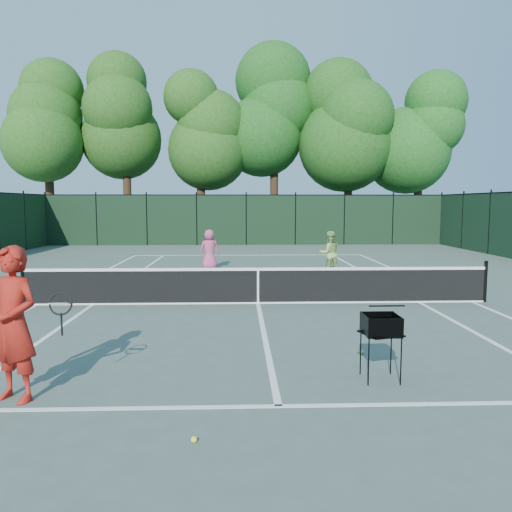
{
  "coord_description": "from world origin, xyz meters",
  "views": [
    {
      "loc": [
        -0.49,
        -12.34,
        2.5
      ],
      "look_at": [
        -0.01,
        1.0,
        1.1
      ],
      "focal_mm": 35.0,
      "sensor_mm": 36.0,
      "label": 1
    }
  ],
  "objects_px": {
    "coach": "(14,324)",
    "loose_ball_near_cart": "(194,440)",
    "player_green": "(329,253)",
    "ball_hopper": "(381,325)",
    "player_pink": "(209,249)",
    "loose_ball_midcourt": "(362,352)"
  },
  "relations": [
    {
      "from": "coach",
      "to": "loose_ball_near_cart",
      "type": "relative_size",
      "value": 29.18
    },
    {
      "from": "player_green",
      "to": "ball_hopper",
      "type": "bearing_deg",
      "value": 75.51
    },
    {
      "from": "loose_ball_near_cart",
      "to": "ball_hopper",
      "type": "bearing_deg",
      "value": 35.98
    },
    {
      "from": "player_green",
      "to": "ball_hopper",
      "type": "height_order",
      "value": "player_green"
    },
    {
      "from": "player_pink",
      "to": "coach",
      "type": "bearing_deg",
      "value": 72.35
    },
    {
      "from": "player_green",
      "to": "loose_ball_midcourt",
      "type": "distance_m",
      "value": 9.24
    },
    {
      "from": "coach",
      "to": "ball_hopper",
      "type": "height_order",
      "value": "coach"
    },
    {
      "from": "player_pink",
      "to": "loose_ball_near_cart",
      "type": "relative_size",
      "value": 22.52
    },
    {
      "from": "player_pink",
      "to": "loose_ball_near_cart",
      "type": "bearing_deg",
      "value": 82.75
    },
    {
      "from": "loose_ball_near_cart",
      "to": "player_green",
      "type": "bearing_deg",
      "value": 73.29
    },
    {
      "from": "player_green",
      "to": "ball_hopper",
      "type": "distance_m",
      "value": 10.43
    },
    {
      "from": "player_green",
      "to": "coach",
      "type": "bearing_deg",
      "value": 53.07
    },
    {
      "from": "player_pink",
      "to": "player_green",
      "type": "height_order",
      "value": "player_green"
    },
    {
      "from": "ball_hopper",
      "to": "loose_ball_midcourt",
      "type": "distance_m",
      "value": 1.43
    },
    {
      "from": "ball_hopper",
      "to": "loose_ball_near_cart",
      "type": "bearing_deg",
      "value": -161.24
    },
    {
      "from": "ball_hopper",
      "to": "player_pink",
      "type": "bearing_deg",
      "value": 87.17
    },
    {
      "from": "coach",
      "to": "ball_hopper",
      "type": "distance_m",
      "value": 4.89
    },
    {
      "from": "coach",
      "to": "loose_ball_midcourt",
      "type": "height_order",
      "value": "coach"
    },
    {
      "from": "coach",
      "to": "player_green",
      "type": "xyz_separation_m",
      "value": [
        6.02,
        10.92,
        -0.21
      ]
    },
    {
      "from": "coach",
      "to": "loose_ball_midcourt",
      "type": "distance_m",
      "value": 5.3
    },
    {
      "from": "player_pink",
      "to": "ball_hopper",
      "type": "xyz_separation_m",
      "value": [
        3.11,
        -12.12,
        0.02
      ]
    },
    {
      "from": "player_pink",
      "to": "loose_ball_near_cart",
      "type": "xyz_separation_m",
      "value": [
        0.63,
        -13.93,
        -0.73
      ]
    }
  ]
}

